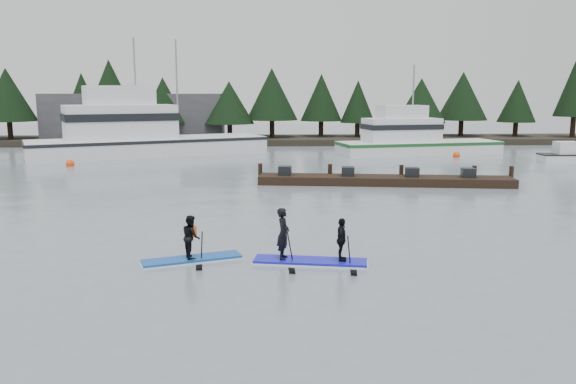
{
  "coord_description": "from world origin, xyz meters",
  "views": [
    {
      "loc": [
        -1.07,
        -15.72,
        4.87
      ],
      "look_at": [
        0.0,
        6.0,
        1.1
      ],
      "focal_mm": 35.0,
      "sensor_mm": 36.0,
      "label": 1
    }
  ],
  "objects_px": {
    "fishing_boat_large": "(143,145)",
    "paddleboard_solo": "(191,245)",
    "fishing_boat_medium": "(414,147)",
    "paddleboard_duo": "(311,245)",
    "floating_dock": "(384,180)"
  },
  "relations": [
    {
      "from": "paddleboard_solo",
      "to": "floating_dock",
      "type": "bearing_deg",
      "value": 38.95
    },
    {
      "from": "fishing_boat_large",
      "to": "paddleboard_duo",
      "type": "distance_m",
      "value": 32.56
    },
    {
      "from": "fishing_boat_large",
      "to": "floating_dock",
      "type": "distance_m",
      "value": 23.07
    },
    {
      "from": "fishing_boat_large",
      "to": "fishing_boat_medium",
      "type": "xyz_separation_m",
      "value": [
        22.48,
        -0.24,
        -0.24
      ]
    },
    {
      "from": "fishing_boat_medium",
      "to": "floating_dock",
      "type": "height_order",
      "value": "fishing_boat_medium"
    },
    {
      "from": "fishing_boat_large",
      "to": "paddleboard_solo",
      "type": "relative_size",
      "value": 6.46
    },
    {
      "from": "fishing_boat_large",
      "to": "fishing_boat_medium",
      "type": "distance_m",
      "value": 22.48
    },
    {
      "from": "paddleboard_solo",
      "to": "paddleboard_duo",
      "type": "relative_size",
      "value": 0.88
    },
    {
      "from": "floating_dock",
      "to": "paddleboard_solo",
      "type": "xyz_separation_m",
      "value": [
        -8.86,
        -14.04,
        0.27
      ]
    },
    {
      "from": "floating_dock",
      "to": "paddleboard_duo",
      "type": "relative_size",
      "value": 4.08
    },
    {
      "from": "floating_dock",
      "to": "paddleboard_solo",
      "type": "bearing_deg",
      "value": -114.3
    },
    {
      "from": "fishing_boat_large",
      "to": "paddleboard_duo",
      "type": "relative_size",
      "value": 5.72
    },
    {
      "from": "fishing_boat_large",
      "to": "fishing_boat_medium",
      "type": "height_order",
      "value": "fishing_boat_large"
    },
    {
      "from": "fishing_boat_large",
      "to": "paddleboard_solo",
      "type": "bearing_deg",
      "value": -99.43
    },
    {
      "from": "fishing_boat_medium",
      "to": "floating_dock",
      "type": "distance_m",
      "value": 17.04
    }
  ]
}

